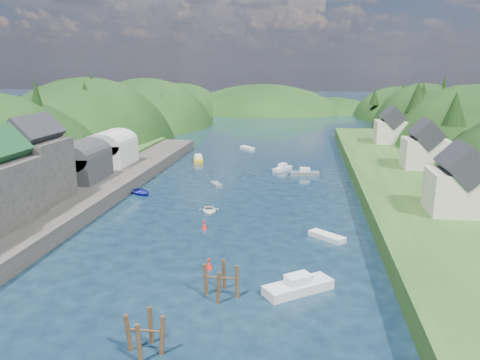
# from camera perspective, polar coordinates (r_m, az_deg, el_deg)

# --- Properties ---
(ground) EXTENTS (600.00, 600.00, 0.00)m
(ground) POSITION_cam_1_polar(r_m,az_deg,el_deg) (86.92, 2.03, 0.83)
(ground) COLOR black
(ground) RESTS_ON ground
(hillside_left) EXTENTS (44.00, 245.56, 52.00)m
(hillside_left) POSITION_cam_1_polar(r_m,az_deg,el_deg) (124.85, -17.71, 0.37)
(hillside_left) COLOR black
(hillside_left) RESTS_ON ground
(hillside_right) EXTENTS (36.00, 245.56, 48.00)m
(hillside_right) POSITION_cam_1_polar(r_m,az_deg,el_deg) (118.18, 25.64, -0.77)
(hillside_right) COLOR black
(hillside_right) RESTS_ON ground
(far_hills) EXTENTS (103.00, 68.00, 44.00)m
(far_hills) POSITION_cam_1_polar(r_m,az_deg,el_deg) (210.59, 5.93, 5.38)
(far_hills) COLOR black
(far_hills) RESTS_ON ground
(hill_trees) EXTENTS (91.37, 152.57, 12.63)m
(hill_trees) POSITION_cam_1_polar(r_m,az_deg,el_deg) (100.04, 3.41, 8.95)
(hill_trees) COLOR black
(hill_trees) RESTS_ON ground
(quay_left) EXTENTS (12.00, 110.00, 2.00)m
(quay_left) POSITION_cam_1_polar(r_m,az_deg,el_deg) (66.02, -22.19, -3.47)
(quay_left) COLOR #2D2B28
(quay_left) RESTS_ON ground
(terrace_left_grass) EXTENTS (12.00, 110.00, 2.50)m
(terrace_left_grass) POSITION_cam_1_polar(r_m,az_deg,el_deg) (69.70, -27.20, -2.89)
(terrace_left_grass) COLOR #234719
(terrace_left_grass) RESTS_ON ground
(boat_sheds) EXTENTS (7.00, 21.00, 7.50)m
(boat_sheds) POSITION_cam_1_polar(r_m,az_deg,el_deg) (82.34, -17.12, 3.25)
(boat_sheds) COLOR #2D2D30
(boat_sheds) RESTS_ON quay_left
(terrace_right) EXTENTS (16.00, 120.00, 2.40)m
(terrace_right) POSITION_cam_1_polar(r_m,az_deg,el_deg) (78.16, 19.77, -0.54)
(terrace_right) COLOR #234719
(terrace_right) RESTS_ON ground
(right_bank_cottages) EXTENTS (9.00, 59.24, 8.41)m
(right_bank_cottages) POSITION_cam_1_polar(r_m,az_deg,el_deg) (85.88, 20.90, 3.75)
(right_bank_cottages) COLOR beige
(right_bank_cottages) RESTS_ON terrace_right
(piling_cluster_near) EXTENTS (2.85, 2.70, 3.44)m
(piling_cluster_near) POSITION_cam_1_polar(r_m,az_deg,el_deg) (34.57, -11.46, -18.31)
(piling_cluster_near) COLOR #382314
(piling_cluster_near) RESTS_ON ground
(piling_cluster_far) EXTENTS (3.29, 3.06, 3.43)m
(piling_cluster_far) POSITION_cam_1_polar(r_m,az_deg,el_deg) (41.20, -2.28, -12.49)
(piling_cluster_far) COLOR #382314
(piling_cluster_far) RESTS_ON ground
(channel_buoy_near) EXTENTS (0.70, 0.70, 1.10)m
(channel_buoy_near) POSITION_cam_1_polar(r_m,az_deg,el_deg) (46.57, -3.81, -10.20)
(channel_buoy_near) COLOR red
(channel_buoy_near) RESTS_ON ground
(channel_buoy_far) EXTENTS (0.70, 0.70, 1.10)m
(channel_buoy_far) POSITION_cam_1_polar(r_m,az_deg,el_deg) (57.36, -4.36, -5.53)
(channel_buoy_far) COLOR red
(channel_buoy_far) RESTS_ON ground
(moored_boats) EXTENTS (32.98, 96.45, 2.04)m
(moored_boats) POSITION_cam_1_polar(r_m,az_deg,el_deg) (56.09, -5.75, -5.94)
(moored_boats) COLOR silver
(moored_boats) RESTS_ON ground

